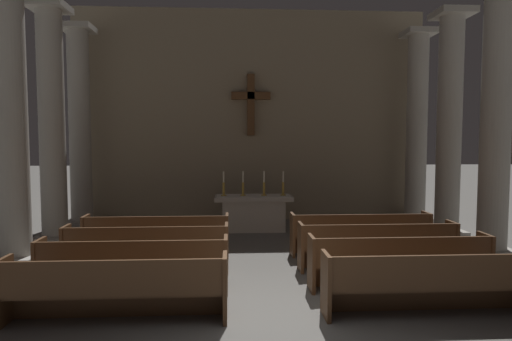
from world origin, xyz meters
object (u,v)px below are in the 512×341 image
Objects in this scene: column_left_third at (52,128)px; column_left_fourth at (80,130)px; pew_left_row_4 at (157,236)px; altar at (254,212)px; pew_right_row_2 at (400,262)px; candlestick_inner_right at (264,188)px; pew_right_row_4 at (360,234)px; pew_left_row_3 at (147,249)px; pew_left_row_1 at (116,290)px; column_right_second at (496,126)px; pew_left_row_2 at (134,266)px; pew_right_row_3 at (377,246)px; candlestick_outer_right at (283,188)px; pew_right_row_1 at (430,284)px; column_left_second at (11,125)px; column_right_fourth at (417,131)px; candlestick_inner_left at (243,188)px; column_right_third at (449,129)px; candlestick_outer_left at (224,188)px.

column_left_fourth is at bearing 90.00° from column_left_third.
pew_left_row_4 is 3.60m from altar.
candlestick_inner_right is at bearing 111.15° from pew_right_row_2.
column_left_fourth is (-7.37, 3.67, 2.41)m from pew_right_row_4.
pew_left_row_3 is 0.53× the size of column_left_third.
column_left_third is at bearing 119.08° from pew_left_row_1.
column_right_second is (2.83, -0.38, 2.41)m from pew_right_row_4.
pew_left_row_2 and pew_right_row_3 have the same top height.
column_left_third is 6.28m from candlestick_outer_right.
column_right_second is 10.97m from column_left_fourth.
pew_right_row_1 is 10.52m from column_left_fourth.
column_left_second is at bearing 165.39° from pew_right_row_2.
candlestick_outer_right is at bearing 10.93° from column_left_third.
pew_right_row_2 is at bearing -90.00° from pew_right_row_4.
column_left_fourth reaches higher than pew_right_row_1.
pew_left_row_2 is 0.53× the size of column_right_fourth.
pew_left_row_4 is 3.50m from candlestick_inner_left.
pew_right_row_1 is at bearing -90.00° from pew_right_row_3.
column_left_second is 4.04m from column_left_fourth.
column_right_third is at bearing -13.46° from candlestick_inner_right.
pew_left_row_2 and pew_right_row_4 have the same top height.
column_left_fourth is 2.70× the size of altar.
candlestick_inner_right is at bearing 146.57° from column_right_second.
pew_left_row_4 is at bearing 165.80° from pew_right_row_3.
pew_right_row_3 is 0.53× the size of column_left_third.
pew_right_row_1 is 2.30m from pew_right_row_3.
candlestick_inner_right is (5.40, 3.17, -1.65)m from column_left_second.
column_left_second is 1.00× the size of column_right_third.
candlestick_outer_left is at bearing 151.96° from column_right_second.
pew_left_row_3 is 4.54m from pew_right_row_3.
pew_right_row_2 is at bearing -14.61° from column_left_second.
column_left_fourth reaches higher than altar.
pew_left_row_4 and pew_right_row_3 have the same top height.
pew_left_row_1 is 1.00× the size of pew_right_row_2.
candlestick_outer_left is at bearing 128.36° from pew_right_row_3.
column_right_third is at bearing 60.92° from pew_right_row_1.
pew_left_row_3 is 1.00× the size of pew_right_row_4.
pew_right_row_1 is at bearing -26.83° from pew_left_row_3.
pew_right_row_3 is 0.53× the size of column_right_third.
candlestick_inner_left reaches higher than pew_right_row_1.
column_right_fourth reaches higher than candlestick_outer_left.
column_right_second is 6.45m from altar.
pew_left_row_3 is 1.00× the size of pew_left_row_4.
pew_left_row_2 is 6.02m from candlestick_outer_right.
column_left_second is 2.70× the size of altar.
column_left_third is at bearing 167.42° from pew_right_row_4.
candlestick_inner_right is (5.40, -0.87, -1.65)m from column_left_fourth.
pew_right_row_2 and pew_right_row_4 have the same top height.
pew_left_row_3 is 5.09m from pew_right_row_1.
candlestick_inner_right is at bearing 0.00° from altar.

